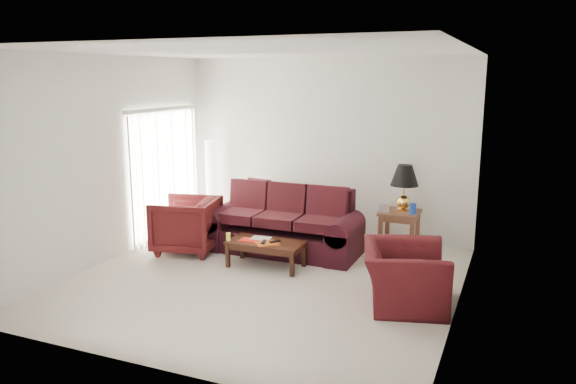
{
  "coord_description": "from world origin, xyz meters",
  "views": [
    {
      "loc": [
        3.06,
        -6.47,
        2.71
      ],
      "look_at": [
        0.0,
        0.85,
        1.05
      ],
      "focal_mm": 35.0,
      "sensor_mm": 36.0,
      "label": 1
    }
  ],
  "objects_px": {
    "end_table": "(399,231)",
    "armchair_left": "(186,225)",
    "armchair_right": "(404,276)",
    "coffee_table": "(266,254)",
    "sofa": "(282,221)",
    "floor_lamp": "(212,183)"
  },
  "relations": [
    {
      "from": "armchair_left",
      "to": "coffee_table",
      "type": "relative_size",
      "value": 0.86
    },
    {
      "from": "sofa",
      "to": "coffee_table",
      "type": "xyz_separation_m",
      "value": [
        0.07,
        -0.75,
        -0.3
      ]
    },
    {
      "from": "end_table",
      "to": "armchair_left",
      "type": "distance_m",
      "value": 3.32
    },
    {
      "from": "sofa",
      "to": "end_table",
      "type": "height_order",
      "value": "sofa"
    },
    {
      "from": "sofa",
      "to": "armchair_right",
      "type": "relative_size",
      "value": 2.18
    },
    {
      "from": "end_table",
      "to": "floor_lamp",
      "type": "xyz_separation_m",
      "value": [
        -3.46,
        0.2,
        0.47
      ]
    },
    {
      "from": "sofa",
      "to": "floor_lamp",
      "type": "height_order",
      "value": "floor_lamp"
    },
    {
      "from": "end_table",
      "to": "floor_lamp",
      "type": "relative_size",
      "value": 0.41
    },
    {
      "from": "end_table",
      "to": "armchair_left",
      "type": "height_order",
      "value": "armchair_left"
    },
    {
      "from": "end_table",
      "to": "armchair_right",
      "type": "relative_size",
      "value": 0.58
    },
    {
      "from": "end_table",
      "to": "armchair_right",
      "type": "bearing_deg",
      "value": -76.78
    },
    {
      "from": "sofa",
      "to": "coffee_table",
      "type": "bearing_deg",
      "value": -81.07
    },
    {
      "from": "sofa",
      "to": "floor_lamp",
      "type": "xyz_separation_m",
      "value": [
        -1.78,
        0.93,
        0.3
      ]
    },
    {
      "from": "armchair_right",
      "to": "armchair_left",
      "type": "bearing_deg",
      "value": 62.7
    },
    {
      "from": "armchair_left",
      "to": "coffee_table",
      "type": "distance_m",
      "value": 1.48
    },
    {
      "from": "floor_lamp",
      "to": "armchair_left",
      "type": "xyz_separation_m",
      "value": [
        0.4,
        -1.49,
        -0.37
      ]
    },
    {
      "from": "end_table",
      "to": "armchair_right",
      "type": "height_order",
      "value": "armchair_right"
    },
    {
      "from": "sofa",
      "to": "end_table",
      "type": "bearing_deg",
      "value": 26.8
    },
    {
      "from": "sofa",
      "to": "coffee_table",
      "type": "height_order",
      "value": "sofa"
    },
    {
      "from": "end_table",
      "to": "armchair_right",
      "type": "distance_m",
      "value": 2.12
    },
    {
      "from": "end_table",
      "to": "sofa",
      "type": "bearing_deg",
      "value": -156.47
    },
    {
      "from": "armchair_left",
      "to": "coffee_table",
      "type": "xyz_separation_m",
      "value": [
        1.45,
        -0.18,
        -0.24
      ]
    }
  ]
}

